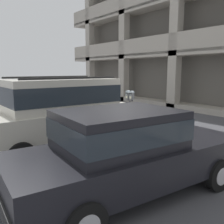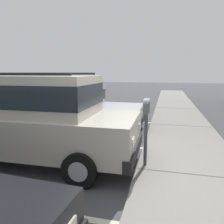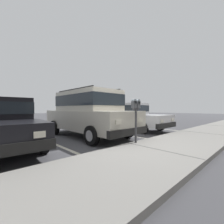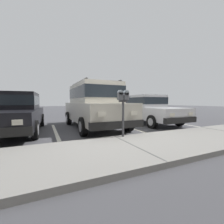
% 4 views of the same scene
% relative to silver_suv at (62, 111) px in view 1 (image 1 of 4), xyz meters
% --- Properties ---
extents(ground_plane, '(80.00, 80.00, 0.10)m').
position_rel_silver_suv_xyz_m(ground_plane, '(0.14, 2.21, -1.14)').
color(ground_plane, '#4C4C51').
extents(sidewalk, '(40.00, 2.20, 0.12)m').
position_rel_silver_suv_xyz_m(sidewalk, '(0.14, 3.51, -1.03)').
color(sidewalk, gray).
rests_on(sidewalk, ground_plane).
extents(parking_stall_lines, '(12.60, 4.80, 0.01)m').
position_rel_silver_suv_xyz_m(parking_stall_lines, '(1.70, 0.81, -1.08)').
color(parking_stall_lines, silver).
rests_on(parking_stall_lines, ground_plane).
extents(silver_suv, '(2.07, 4.81, 2.03)m').
position_rel_silver_suv_xyz_m(silver_suv, '(0.00, 0.00, 0.00)').
color(silver_suv, beige).
rests_on(silver_suv, ground_plane).
extents(red_sedan, '(1.85, 4.48, 1.54)m').
position_rel_silver_suv_xyz_m(red_sedan, '(-3.05, -0.15, -0.27)').
color(red_sedan, silver).
rests_on(red_sedan, ground_plane).
extents(dark_hatchback, '(2.03, 4.58, 1.54)m').
position_rel_silver_suv_xyz_m(dark_hatchback, '(3.09, -0.21, -0.27)').
color(dark_hatchback, black).
rests_on(dark_hatchback, ground_plane).
extents(parking_meter_near, '(0.35, 0.12, 1.41)m').
position_rel_silver_suv_xyz_m(parking_meter_near, '(-0.09, 2.56, 0.08)').
color(parking_meter_near, '#47474C').
rests_on(parking_meter_near, sidewalk).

